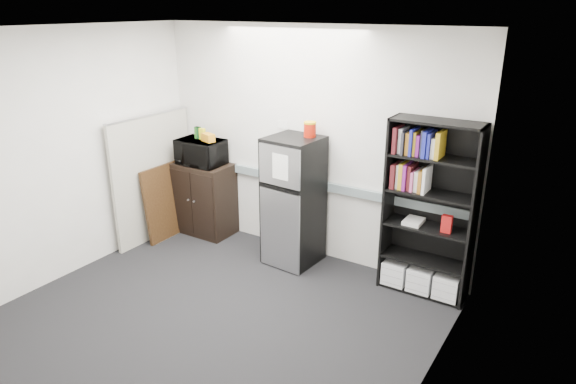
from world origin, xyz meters
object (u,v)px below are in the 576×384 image
(cabinet, at_px, (204,198))
(microwave, at_px, (201,152))
(bookshelf, at_px, (429,211))
(cubicle_partition, at_px, (154,177))
(refrigerator, at_px, (293,201))

(cabinet, xyz_separation_m, microwave, (0.00, -0.02, 0.64))
(cabinet, bearing_deg, bookshelf, 1.24)
(cubicle_partition, distance_m, cabinet, 0.71)
(cubicle_partition, xyz_separation_m, cabinet, (0.46, 0.42, -0.34))
(bookshelf, height_order, cabinet, bookshelf)
(bookshelf, bearing_deg, cabinet, -178.76)
(cubicle_partition, bearing_deg, microwave, 41.26)
(bookshelf, bearing_deg, microwave, -178.45)
(bookshelf, relative_size, microwave, 3.15)
(bookshelf, distance_m, cubicle_partition, 3.46)
(cubicle_partition, bearing_deg, refrigerator, 10.20)
(bookshelf, height_order, refrigerator, bookshelf)
(cabinet, bearing_deg, microwave, -90.00)
(cabinet, distance_m, microwave, 0.64)
(cabinet, distance_m, refrigerator, 1.46)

